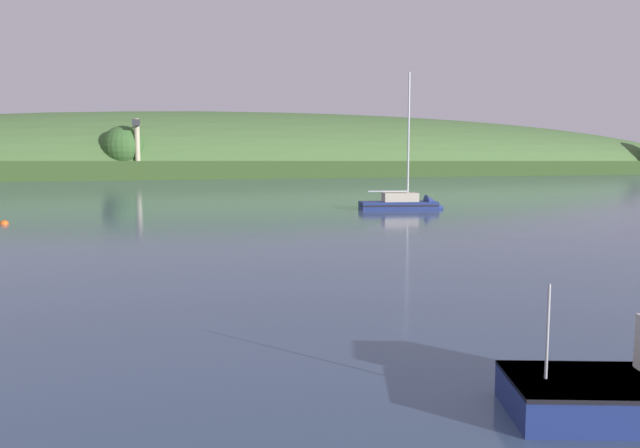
# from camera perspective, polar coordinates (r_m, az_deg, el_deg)

# --- Properties ---
(far_shoreline_hill) EXTENTS (550.18, 148.92, 47.61)m
(far_shoreline_hill) POSITION_cam_1_polar(r_m,az_deg,el_deg) (238.85, -1.91, 4.87)
(far_shoreline_hill) COLOR #314A21
(far_shoreline_hill) RESTS_ON ground
(dockside_crane) EXTENTS (3.70, 12.47, 17.38)m
(dockside_crane) POSITION_cam_1_polar(r_m,az_deg,el_deg) (184.65, -16.99, 6.75)
(dockside_crane) COLOR #4C4C51
(dockside_crane) RESTS_ON ground
(sailboat_near_mooring) EXTENTS (9.45, 4.58, 15.51)m
(sailboat_near_mooring) POSITION_cam_1_polar(r_m,az_deg,el_deg) (64.14, 8.41, 1.73)
(sailboat_near_mooring) COLOR navy
(sailboat_near_mooring) RESTS_ON ground
(mooring_buoy_foreground) EXTENTS (0.67, 0.67, 0.75)m
(mooring_buoy_foreground) POSITION_cam_1_polar(r_m,az_deg,el_deg) (54.85, -27.87, -0.02)
(mooring_buoy_foreground) COLOR #EA5B19
(mooring_buoy_foreground) RESTS_ON ground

